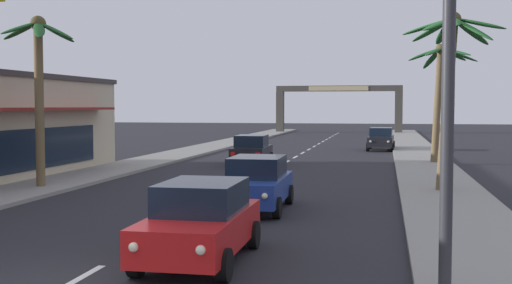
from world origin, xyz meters
The scene contains 11 objects.
sidewalk_right centered at (7.80, 20.00, 0.07)m, with size 3.20×110.00×0.14m, color gray.
sidewalk_left centered at (-7.80, 20.00, 0.07)m, with size 3.20×110.00×0.14m, color gray.
lane_markings centered at (0.41, 19.67, 0.00)m, with size 4.28×86.62×0.01m.
sedan_lead_at_stop_bar centered at (1.87, 2.18, 0.85)m, with size 1.99×4.47×1.68m.
sedan_third_in_queue centered at (1.70, 8.93, 0.85)m, with size 2.03×4.48×1.68m.
sedan_oncoming_far centered at (-1.56, 23.66, 0.85)m, with size 2.10×4.51×1.68m.
sedan_parked_nearest_kerb centered at (5.35, 37.39, 0.85)m, with size 2.08×4.50×1.68m.
palm_left_second centered at (-7.57, 12.03, 4.74)m, with size 3.03×2.95×6.77m.
palm_right_second centered at (7.97, 13.99, 4.82)m, with size 3.74×3.63×6.75m.
palm_right_third centered at (8.57, 26.29, 4.79)m, with size 3.92×3.82×6.75m.
town_gateway_arch centered at (0.00, 67.35, 3.84)m, with size 15.29×0.90×5.78m.
Camera 1 is at (5.66, -10.55, 3.27)m, focal length 44.55 mm.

